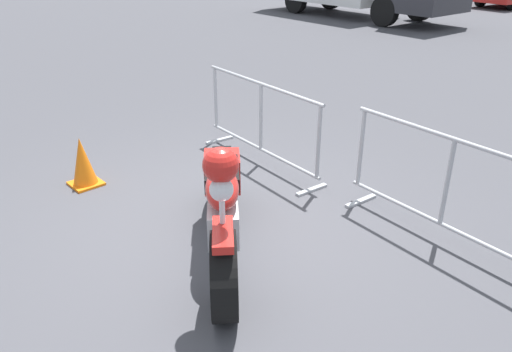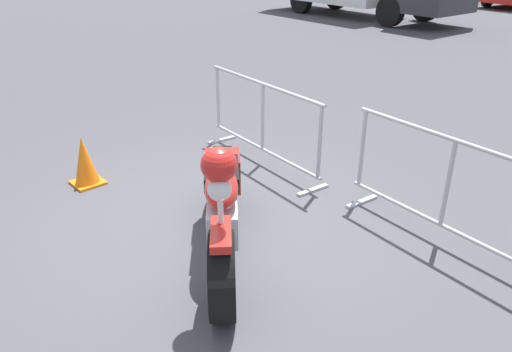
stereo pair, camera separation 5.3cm
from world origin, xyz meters
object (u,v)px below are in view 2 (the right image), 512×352
crowd_barrier_near (263,123)px  crowd_barrier_far (447,191)px  traffic_cone (85,161)px  motorcycle (222,203)px

crowd_barrier_near → crowd_barrier_far: size_ratio=1.00×
crowd_barrier_near → crowd_barrier_far: bearing=0.0°
crowd_barrier_near → traffic_cone: size_ratio=3.70×
motorcycle → crowd_barrier_near: (-1.25, 1.62, 0.04)m
motorcycle → crowd_barrier_far: motorcycle is taller
motorcycle → crowd_barrier_far: (1.25, 1.62, 0.04)m
motorcycle → crowd_barrier_near: motorcycle is taller
crowd_barrier_near → traffic_cone: crowd_barrier_near is taller
motorcycle → crowd_barrier_far: bearing=91.0°
crowd_barrier_near → crowd_barrier_far: same height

